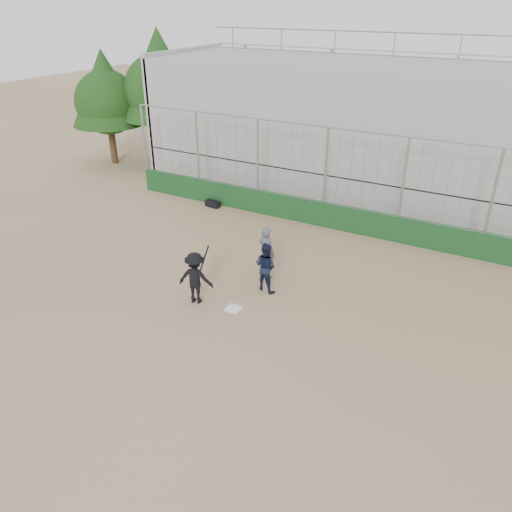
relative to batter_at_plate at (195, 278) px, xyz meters
The scene contains 10 objects.
ground 1.48m from the batter_at_plate, ahead, with size 90.00×90.00×0.00m, color brown.
home_plate 1.47m from the batter_at_plate, ahead, with size 0.44×0.44×0.02m, color white.
backstop 7.27m from the batter_at_plate, 80.40° to the left, with size 18.10×0.25×4.04m.
bleachers 12.36m from the batter_at_plate, 84.29° to the left, with size 20.25×6.70×6.98m.
tree_left 15.27m from the batter_at_plate, 131.24° to the left, with size 4.48×4.48×7.00m.
tree_right 15.91m from the batter_at_plate, 141.81° to the left, with size 3.84×3.84×6.00m.
batter_at_plate is the anchor object (origin of this frame).
catcher_crouched 2.23m from the batter_at_plate, 46.48° to the left, with size 0.92×0.78×1.12m.
umpire 2.66m from the batter_at_plate, 64.26° to the left, with size 0.65×0.43×1.61m, color #4A505E.
equipment_bag 7.78m from the batter_at_plate, 119.61° to the left, with size 0.71×0.38×0.33m.
Camera 1 is at (6.61, -10.62, 8.29)m, focal length 35.00 mm.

